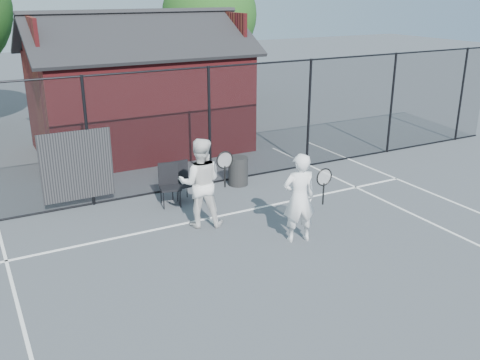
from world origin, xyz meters
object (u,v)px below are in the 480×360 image
player_front (299,198)px  chair_left (170,186)px  player_back (201,183)px  clubhouse (139,97)px  chair_right (183,183)px  waste_bin (238,171)px

player_front → chair_left: size_ratio=1.88×
player_back → chair_left: bearing=97.8°
player_front → player_back: (-1.39, 1.59, 0.04)m
clubhouse → chair_right: 4.96m
player_front → chair_left: bearing=118.4°
chair_right → waste_bin: size_ratio=1.27×
chair_left → chair_right: (0.35, 0.11, -0.02)m
waste_bin → chair_left: bearing=-166.2°
player_back → chair_left: 1.41m
player_back → chair_left: size_ratio=1.97×
chair_left → chair_right: 0.37m
player_front → waste_bin: size_ratio=2.48×
player_front → chair_right: player_front is taller
player_back → chair_right: player_back is taller
player_back → chair_right: size_ratio=2.05×
clubhouse → chair_right: bearing=-97.0°
player_back → chair_right: bearing=83.1°
chair_right → waste_bin: (1.68, 0.39, -0.10)m
player_front → player_back: bearing=131.1°
player_back → waste_bin: player_back is taller
clubhouse → waste_bin: 4.70m
clubhouse → chair_right: size_ratio=7.01×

